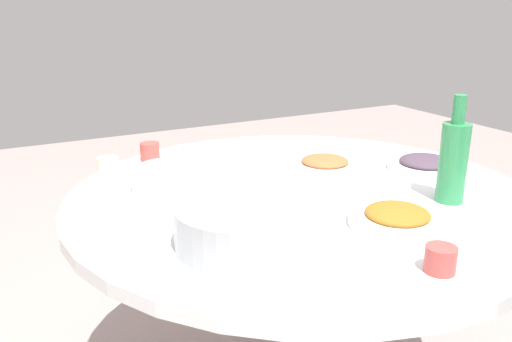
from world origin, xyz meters
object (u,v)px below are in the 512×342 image
at_px(rice_bowl, 240,225).
at_px(green_bottle, 453,160).
at_px(round_dining_table, 301,228).
at_px(dish_stirfry, 397,218).
at_px(tea_cup_near, 109,169).
at_px(dish_tofu_braise, 325,164).
at_px(tea_cup_far, 440,259).
at_px(dish_eggplant, 425,164).
at_px(soup_bowl, 177,180).
at_px(tea_cup_side, 150,152).

distance_m(rice_bowl, green_bottle, 0.63).
relative_size(round_dining_table, dish_stirfry, 5.64).
distance_m(dish_stirfry, tea_cup_near, 0.87).
relative_size(dish_stirfry, green_bottle, 0.81).
bearing_deg(green_bottle, rice_bowl, -1.33).
bearing_deg(dish_tofu_braise, dish_stirfry, 76.53).
bearing_deg(green_bottle, tea_cup_far, 40.75).
xyz_separation_m(round_dining_table, dish_eggplant, (-0.46, 0.01, 0.13)).
relative_size(round_dining_table, tea_cup_near, 18.82).
xyz_separation_m(soup_bowl, tea_cup_far, (-0.30, 0.71, -0.00)).
bearing_deg(tea_cup_far, rice_bowl, -44.03).
bearing_deg(round_dining_table, dish_stirfry, 103.28).
bearing_deg(tea_cup_far, round_dining_table, -91.01).
distance_m(soup_bowl, dish_stirfry, 0.63).
relative_size(dish_eggplant, green_bottle, 0.80).
bearing_deg(rice_bowl, green_bottle, 178.67).
bearing_deg(dish_tofu_braise, soup_bowl, -3.51).
height_order(green_bottle, tea_cup_near, green_bottle).
bearing_deg(tea_cup_side, dish_tofu_braise, 143.03).
height_order(green_bottle, tea_cup_side, green_bottle).
height_order(round_dining_table, tea_cup_near, tea_cup_near).
distance_m(soup_bowl, dish_tofu_braise, 0.50).
height_order(dish_eggplant, tea_cup_near, tea_cup_near).
bearing_deg(dish_eggplant, rice_bowl, 16.01).
bearing_deg(dish_tofu_braise, green_bottle, 107.88).
relative_size(tea_cup_near, tea_cup_side, 1.08).
bearing_deg(round_dining_table, tea_cup_near, -38.25).
height_order(rice_bowl, dish_tofu_braise, rice_bowl).
bearing_deg(dish_stirfry, tea_cup_near, -51.63).
relative_size(soup_bowl, dish_tofu_braise, 1.16).
height_order(rice_bowl, dish_stirfry, rice_bowl).
bearing_deg(rice_bowl, tea_cup_near, -76.05).
bearing_deg(soup_bowl, tea_cup_near, -50.24).
xyz_separation_m(dish_tofu_braise, tea_cup_far, (0.19, 0.68, 0.01)).
height_order(soup_bowl, tea_cup_far, soup_bowl).
bearing_deg(tea_cup_side, soup_bowl, 86.44).
distance_m(round_dining_table, tea_cup_near, 0.61).
relative_size(round_dining_table, soup_bowl, 5.10).
height_order(round_dining_table, green_bottle, green_bottle).
distance_m(dish_stirfry, dish_eggplant, 0.49).
relative_size(tea_cup_near, tea_cup_far, 1.11).
xyz_separation_m(round_dining_table, tea_cup_side, (0.29, -0.51, 0.14)).
bearing_deg(round_dining_table, tea_cup_far, 88.99).
bearing_deg(tea_cup_near, round_dining_table, 141.75).
bearing_deg(rice_bowl, dish_eggplant, -163.99).
height_order(round_dining_table, dish_stirfry, dish_stirfry).
height_order(dish_stirfry, tea_cup_near, tea_cup_near).
bearing_deg(tea_cup_near, soup_bowl, 129.76).
height_order(dish_tofu_braise, green_bottle, green_bottle).
distance_m(dish_stirfry, tea_cup_side, 0.90).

